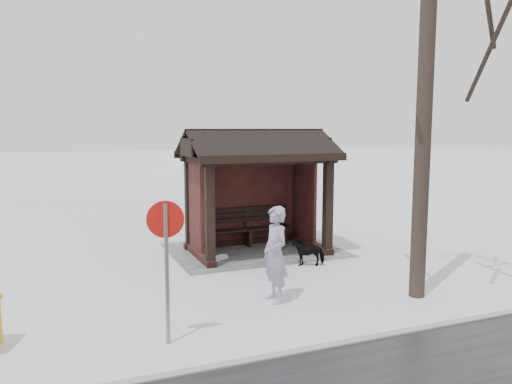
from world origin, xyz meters
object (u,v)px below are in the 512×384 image
pedestrian (275,254)px  road_sign (166,240)px  bus_shelter (255,166)px  dog (308,252)px

pedestrian → road_sign: (2.16, 1.02, 0.66)m
bus_shelter → pedestrian: 4.01m
bus_shelter → pedestrian: size_ratio=2.08×
bus_shelter → road_sign: size_ratio=1.72×
pedestrian → road_sign: 2.48m
dog → road_sign: road_sign is taller
dog → bus_shelter: bearing=-140.4°
pedestrian → dog: (-1.69, -1.93, -0.56)m
road_sign → dog: bearing=-130.5°
pedestrian → bus_shelter: bearing=160.7°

